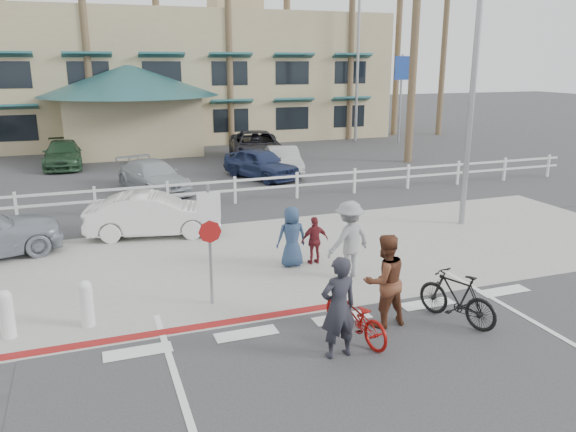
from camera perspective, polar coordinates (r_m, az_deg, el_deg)
name	(u,v)px	position (r m, az deg, el deg)	size (l,w,h in m)	color
ground	(355,331)	(11.04, 6.87, -11.57)	(140.00, 140.00, 0.00)	#333335
bike_path	(412,386)	(9.54, 12.49, -16.52)	(12.00, 16.00, 0.01)	#333335
sidewalk_plaza	(279,257)	(14.86, -0.94, -4.18)	(22.00, 7.00, 0.01)	gray
cross_street	(239,219)	(18.51, -4.99, -0.26)	(40.00, 5.00, 0.01)	#333335
parking_lot	(187,169)	(27.57, -10.18, 4.77)	(50.00, 16.00, 0.01)	#333335
curb_red	(188,329)	(11.22, -10.13, -11.19)	(7.00, 0.25, 0.02)	maroon
rail_fence	(238,190)	(20.39, -5.14, 2.64)	(29.40, 0.16, 1.00)	silver
building	(179,51)	(40.27, -11.05, 16.10)	(28.00, 16.00, 11.30)	tan
sign_post	(210,239)	(11.71, -7.95, -2.33)	(0.50, 0.10, 2.90)	gray
bollard_0	(87,303)	(11.65, -19.78, -8.36)	(0.26, 0.26, 0.95)	silver
bollard_1	(7,314)	(11.76, -26.67, -8.90)	(0.26, 0.26, 0.95)	silver
streetlight_0	(474,79)	(18.03, 18.34, 13.12)	(0.60, 2.00, 9.00)	gray
streetlight_1	(358,65)	(36.68, 7.09, 14.95)	(0.60, 2.00, 9.50)	gray
info_sign	(400,98)	(35.96, 11.35, 11.65)	(1.20, 0.16, 5.60)	navy
palm_2	(1,2)	(35.03, -27.10, 18.78)	(4.00, 4.00, 16.00)	#264E1E
palm_3	(84,23)	(33.80, -20.02, 17.97)	(4.00, 4.00, 14.00)	#264E1E
palm_4	(156,16)	(35.12, -13.23, 19.15)	(4.00, 4.00, 15.00)	#264E1E
palm_5	(229,35)	(34.83, -6.04, 17.84)	(4.00, 4.00, 13.00)	#264E1E
palm_6	(287,3)	(37.10, -0.12, 20.87)	(4.00, 4.00, 17.00)	#264E1E
palm_7	(352,28)	(37.63, 6.48, 18.41)	(4.00, 4.00, 14.00)	#264E1E
palm_8	(399,23)	(40.44, 11.21, 18.72)	(4.00, 4.00, 15.00)	#264E1E
palm_9	(445,38)	(41.17, 15.63, 17.00)	(4.00, 4.00, 13.00)	#264E1E
palm_11	(416,18)	(29.28, 12.87, 19.01)	(4.00, 4.00, 14.00)	#264E1E
bike_red	(355,315)	(10.59, 6.78, -10.00)	(0.62, 1.77, 0.93)	maroon
rider_red	(338,308)	(9.77, 5.15, -9.25)	(0.67, 0.44, 1.85)	#22222A
bike_black	(457,297)	(11.61, 16.78, -7.91)	(0.49, 1.74, 1.04)	black
rider_black	(384,281)	(11.00, 9.76, -6.49)	(0.90, 0.70, 1.85)	brown
pedestrian_a	(349,240)	(13.32, 6.22, -2.40)	(1.21, 0.69, 1.87)	gray
pedestrian_child	(315,241)	(14.21, 2.74, -2.51)	(0.73, 0.30, 1.24)	maroon
pedestrian_b	(292,237)	(14.00, 0.38, -2.12)	(0.75, 0.49, 1.54)	navy
car_white_sedan	(154,215)	(16.97, -13.50, 0.14)	(1.35, 3.88, 1.28)	silver
lot_car_1	(153,176)	(22.83, -13.52, 3.93)	(1.70, 4.19, 1.22)	#999FA6
lot_car_2	(261,164)	(24.72, -2.78, 5.34)	(1.57, 3.90, 1.33)	#1E294E
lot_car_3	(283,161)	(25.66, -0.48, 5.63)	(1.31, 3.77, 1.24)	#959595
lot_car_4	(63,154)	(29.56, -21.87, 5.84)	(1.76, 4.32, 1.25)	#23432A
lot_car_5	(256,147)	(29.05, -3.23, 7.05)	(2.55, 5.52, 1.53)	black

